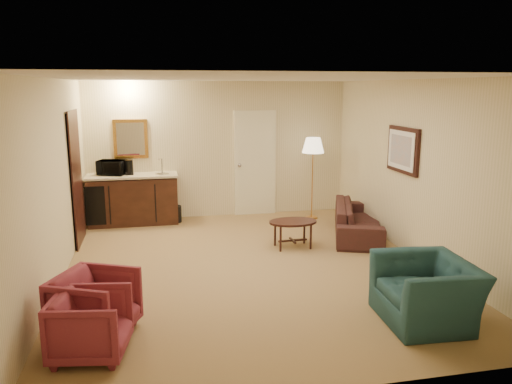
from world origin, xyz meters
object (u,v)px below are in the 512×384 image
at_px(microwave, 112,166).
at_px(coffee_maker, 129,167).
at_px(coffee_table, 293,234).
at_px(sofa, 358,214).
at_px(rose_chair_near, 91,322).
at_px(rose_chair_far, 95,302).
at_px(floor_lamp, 312,178).
at_px(wetbar_cabinet, 133,199).
at_px(teal_armchair, 427,281).
at_px(waste_bin, 175,214).

distance_m(microwave, coffee_maker, 0.31).
bearing_deg(coffee_table, microwave, 144.33).
relative_size(sofa, rose_chair_near, 2.79).
distance_m(sofa, rose_chair_far, 4.86).
bearing_deg(floor_lamp, coffee_table, -117.29).
height_order(wetbar_cabinet, teal_armchair, wetbar_cabinet).
xyz_separation_m(waste_bin, microwave, (-1.10, 0.14, 0.93)).
distance_m(teal_armchair, coffee_table, 2.84).
height_order(wetbar_cabinet, floor_lamp, floor_lamp).
bearing_deg(teal_armchair, floor_lamp, -179.00).
height_order(sofa, rose_chair_near, sofa).
xyz_separation_m(sofa, teal_armchair, (-0.56, -3.14, 0.08)).
xyz_separation_m(rose_chair_far, floor_lamp, (3.60, 4.00, 0.42)).
relative_size(rose_chair_far, microwave, 1.52).
xyz_separation_m(teal_armchair, floor_lamp, (0.15, 4.40, 0.33)).
bearing_deg(coffee_table, teal_armchair, -75.62).
relative_size(floor_lamp, waste_bin, 5.07).
relative_size(wetbar_cabinet, rose_chair_near, 2.40).
relative_size(coffee_table, microwave, 1.57).
relative_size(wetbar_cabinet, microwave, 3.40).
distance_m(sofa, floor_lamp, 1.39).
xyz_separation_m(wetbar_cabinet, sofa, (3.76, -1.58, -0.09)).
bearing_deg(wetbar_cabinet, waste_bin, -5.35).
height_order(coffee_table, microwave, microwave).
height_order(rose_chair_near, floor_lamp, floor_lamp).
distance_m(wetbar_cabinet, sofa, 4.08).
relative_size(rose_chair_near, coffee_maker, 2.52).
height_order(wetbar_cabinet, microwave, microwave).
height_order(teal_armchair, rose_chair_near, teal_armchair).
bearing_deg(wetbar_cabinet, coffee_table, -38.36).
distance_m(rose_chair_near, rose_chair_far, 0.40).
distance_m(wetbar_cabinet, rose_chair_far, 4.33).
xyz_separation_m(coffee_table, coffee_maker, (-2.54, 1.99, 0.84)).
distance_m(rose_chair_far, coffee_maker, 4.39).
bearing_deg(wetbar_cabinet, rose_chair_near, -93.04).
distance_m(coffee_table, coffee_maker, 3.33).
bearing_deg(floor_lamp, waste_bin, 174.51).
bearing_deg(microwave, rose_chair_far, -70.08).
relative_size(floor_lamp, microwave, 3.26).
distance_m(waste_bin, microwave, 1.45).
height_order(floor_lamp, coffee_maker, floor_lamp).
distance_m(rose_chair_near, coffee_maker, 4.79).
height_order(rose_chair_far, coffee_table, rose_chair_far).
bearing_deg(sofa, coffee_maker, 87.51).
bearing_deg(waste_bin, coffee_maker, 173.83).
height_order(rose_chair_far, microwave, microwave).
height_order(floor_lamp, waste_bin, floor_lamp).
distance_m(sofa, microwave, 4.49).
xyz_separation_m(sofa, rose_chair_far, (-4.01, -2.74, -0.01)).
bearing_deg(coffee_table, rose_chair_far, -139.51).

